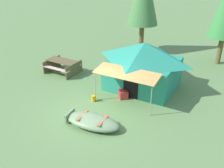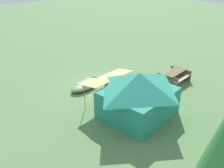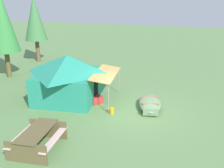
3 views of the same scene
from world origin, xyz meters
name	(u,v)px [view 3 (image 3 of 3)]	position (x,y,z in m)	size (l,w,h in m)	color
ground_plane	(132,111)	(0.00, 0.00, 0.00)	(80.00, 80.00, 0.00)	#597F4A
beached_rowboat	(150,103)	(0.73, -0.72, 0.23)	(2.51, 1.60, 0.44)	#6A8A61
canvas_cabin_tent	(68,77)	(0.45, 3.59, 1.24)	(4.02, 4.58, 2.39)	#258A70
picnic_table	(38,137)	(-4.24, 2.26, 0.49)	(2.06, 1.74, 0.77)	brown
cooler_box	(96,100)	(0.34, 1.97, 0.20)	(0.56, 0.39, 0.39)	#B42E2C
fuel_can	(112,111)	(-0.55, 0.81, 0.15)	(0.20, 0.20, 0.30)	#D39A0E
pine_tree_back_right	(2,22)	(2.58, 9.38, 3.70)	(1.89, 1.89, 5.70)	brown
pine_tree_far_center	(35,19)	(7.14, 10.23, 3.51)	(1.82, 1.82, 5.29)	brown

